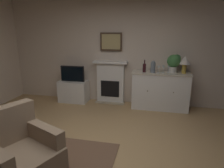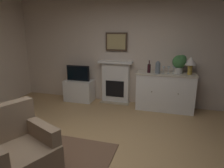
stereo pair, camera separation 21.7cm
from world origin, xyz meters
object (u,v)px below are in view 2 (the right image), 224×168
Objects in this scene: wine_bottle at (149,68)px; wine_glass_center at (169,68)px; sideboard_cabinet at (165,92)px; wine_glass_left at (164,68)px; wine_glass_right at (174,68)px; vase_decorative at (158,67)px; table_lamp at (191,62)px; potted_plant_small at (180,62)px; framed_picture at (116,42)px; tv_cabinet at (79,90)px; tv_set at (78,73)px; armchair at (17,148)px; fireplace_unit at (116,82)px.

wine_bottle is 1.76× the size of wine_glass_center.
wine_glass_center is (0.04, -0.02, 0.57)m from sideboard_cabinet.
wine_bottle is 1.76× the size of wine_glass_left.
sideboard_cabinet is 8.15× the size of wine_glass_right.
wine_glass_center is at bearing -21.91° from sideboard_cabinet.
vase_decorative is at bearing -172.41° from wine_glass_center.
table_lamp is 0.23m from potted_plant_small.
framed_picture is 0.73× the size of tv_cabinet.
tv_set is (-2.39, -0.02, -0.25)m from wine_glass_right.
wine_bottle is 3.16m from armchair.
potted_plant_small reaches higher than vase_decorative.
framed_picture reaches higher than vase_decorative.
armchair is at bearing -116.02° from wine_bottle.
wine_glass_center is at bearing 16.81° from wine_glass_left.
fireplace_unit is 3.05m from armchair.
vase_decorative is 0.49m from potted_plant_small.
framed_picture is 1.53m from wine_glass_right.
wine_glass_left is 2.29m from tv_cabinet.
sideboard_cabinet is 1.28× the size of armchair.
framed_picture is 0.41× the size of sideboard_cabinet.
potted_plant_small is at bearing -6.60° from framed_picture.
wine_glass_left is at bearing -1.13° from tv_set.
wine_glass_center is 0.38× the size of potted_plant_small.
tv_set reaches higher than sideboard_cabinet.
tv_cabinet is (-2.17, 0.07, -0.73)m from wine_glass_left.
potted_plant_small is (-0.23, 0.05, -0.02)m from table_lamp.
potted_plant_small is (0.67, 0.09, 0.15)m from wine_bottle.
fireplace_unit is at bearing 175.07° from potted_plant_small.
fireplace_unit is 3.79× the size of wine_bottle.
tv_set is at bearing -166.69° from framed_picture.
sideboard_cabinet is at bearing 158.09° from wine_glass_center.
tv_cabinet is at bearing 179.69° from table_lamp.
fireplace_unit is 1.47× the size of tv_cabinet.
table_lamp is 0.48m from wine_glass_center.
armchair is (-0.49, -3.01, -0.17)m from fireplace_unit.
framed_picture is 1.70m from sideboard_cabinet.
sideboard_cabinet is at bearing -177.27° from wine_glass_right.
wine_glass_left is 1.00× the size of wine_glass_right.
wine_bottle is at bearing -174.18° from wine_glass_right.
armchair is at bearing -123.90° from wine_glass_right.
armchair is at bearing -99.34° from fireplace_unit.
table_lamp reaches higher than fireplace_unit.
wine_glass_left is at bearing -165.14° from wine_glass_right.
armchair is (-1.80, -2.81, -0.64)m from wine_glass_center.
wine_glass_center is 0.27m from potted_plant_small.
wine_bottle reaches higher than wine_glass_center.
fireplace_unit is 1.30m from wine_glass_left.
wine_glass_center reaches higher than tv_set.
framed_picture is 3.31m from armchair.
vase_decorative is (-0.20, -0.05, 0.59)m from sideboard_cabinet.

